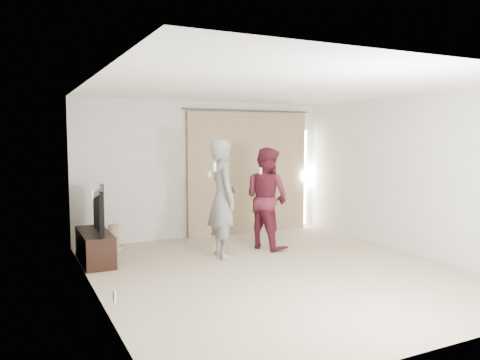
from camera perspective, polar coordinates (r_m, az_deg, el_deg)
name	(u,v)px	position (r m, az deg, el deg)	size (l,w,h in m)	color
floor	(279,271)	(6.82, 4.74, -11.05)	(5.50, 5.50, 0.00)	tan
wall_back	(206,169)	(9.04, -4.22, 1.33)	(5.00, 0.04, 2.60)	silver
wall_left	(96,190)	(5.71, -17.20, -1.14)	(0.04, 5.50, 2.60)	silver
ceiling	(280,87)	(6.59, 4.91, 11.22)	(5.00, 5.50, 0.01)	white
curtain	(249,173)	(9.36, 1.13, 0.89)	(2.80, 0.11, 2.46)	#9B885F
tv_console	(95,247)	(7.58, -17.28, -7.77)	(0.42, 1.23, 0.47)	black
tv	(94,210)	(7.48, -17.40, -3.47)	(1.18, 0.15, 0.68)	black
scratching_post	(114,239)	(8.34, -15.14, -6.99)	(0.32, 0.32, 0.43)	tan
person_man	(223,198)	(7.42, -2.12, -2.22)	(0.53, 0.74, 1.90)	slate
person_woman	(267,198)	(8.05, 3.28, -2.21)	(0.91, 1.02, 1.74)	#501622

